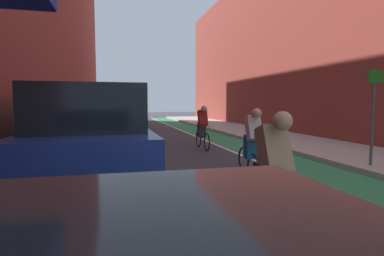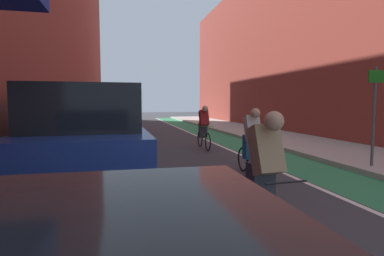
{
  "view_description": "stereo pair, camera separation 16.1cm",
  "coord_description": "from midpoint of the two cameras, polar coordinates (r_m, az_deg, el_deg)",
  "views": [
    {
      "loc": [
        -2.14,
        2.72,
        1.71
      ],
      "look_at": [
        0.03,
        11.32,
        0.99
      ],
      "focal_mm": 29.12,
      "sensor_mm": 36.0,
      "label": 1
    },
    {
      "loc": [
        -1.98,
        2.68,
        1.71
      ],
      "look_at": [
        0.03,
        11.32,
        0.99
      ],
      "focal_mm": 29.12,
      "sensor_mm": 36.0,
      "label": 2
    }
  ],
  "objects": [
    {
      "name": "cyclist_lead",
      "position": [
        3.82,
        14.23,
        -8.48
      ],
      "size": [
        0.48,
        1.72,
        1.62
      ],
      "color": "black",
      "rests_on": "ground"
    },
    {
      "name": "street_sign_post",
      "position": [
        8.91,
        30.86,
        3.37
      ],
      "size": [
        0.44,
        0.07,
        2.46
      ],
      "color": "#4C4C51",
      "rests_on": "sidewalk_right"
    },
    {
      "name": "building_facade_right",
      "position": [
        20.2,
        18.32,
        14.85
      ],
      "size": [
        2.4,
        35.44,
        10.73
      ],
      "primitive_type": "cube",
      "color": "brown",
      "rests_on": "ground"
    },
    {
      "name": "bike_lane_paint",
      "position": [
        15.87,
        4.77,
        -1.53
      ],
      "size": [
        1.6,
        39.44,
        0.0
      ],
      "primitive_type": "cube",
      "color": "#2D8451",
      "rests_on": "ground"
    },
    {
      "name": "ground_plane",
      "position": [
        13.29,
        -4.05,
        -2.74
      ],
      "size": [
        86.77,
        86.77,
        0.0
      ],
      "primitive_type": "plane",
      "color": "#38383D"
    },
    {
      "name": "parked_suv_blue",
      "position": [
        5.89,
        -17.6,
        -2.3
      ],
      "size": [
        1.99,
        4.66,
        1.98
      ],
      "color": "navy",
      "rests_on": "ground"
    },
    {
      "name": "parked_sedan_gray",
      "position": [
        11.58,
        -15.37,
        -0.07
      ],
      "size": [
        2.03,
        4.77,
        1.53
      ],
      "color": "#595B60",
      "rests_on": "ground"
    },
    {
      "name": "cyclist_mid",
      "position": [
        7.35,
        11.46,
        -2.51
      ],
      "size": [
        0.48,
        1.66,
        1.58
      ],
      "color": "black",
      "rests_on": "ground"
    },
    {
      "name": "lane_divider_stripe",
      "position": [
        15.62,
        1.62,
        -1.61
      ],
      "size": [
        0.12,
        39.44,
        0.0
      ],
      "primitive_type": "cube",
      "color": "white",
      "rests_on": "ground"
    },
    {
      "name": "sidewalk_right",
      "position": [
        16.8,
        12.94,
        -1.06
      ],
      "size": [
        3.41,
        39.44,
        0.14
      ],
      "primitive_type": "cube",
      "color": "#A8A59E",
      "rests_on": "ground"
    },
    {
      "name": "cyclist_trailing",
      "position": [
        11.52,
        2.54,
        0.36
      ],
      "size": [
        0.48,
        1.69,
        1.6
      ],
      "color": "black",
      "rests_on": "ground"
    },
    {
      "name": "parked_sedan_black",
      "position": [
        18.43,
        -14.53,
        1.64
      ],
      "size": [
        1.83,
        4.7,
        1.53
      ],
      "color": "black",
      "rests_on": "ground"
    }
  ]
}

